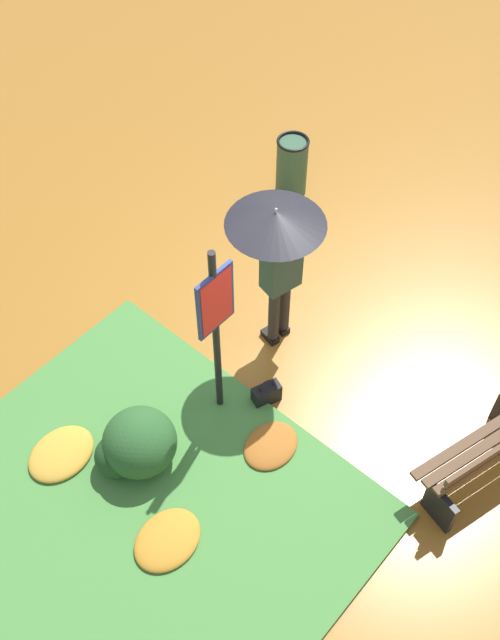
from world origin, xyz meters
The scene contains 11 objects.
ground_plane centered at (0.00, 0.00, 0.00)m, with size 18.00×18.00×0.00m, color #9E6623.
grass_verge centered at (3.23, 0.25, 0.03)m, with size 4.80×4.00×0.05m.
person_with_umbrella centered at (0.13, -0.12, 1.55)m, with size 0.96×0.96×2.04m.
info_sign_post centered at (1.15, 0.01, 1.44)m, with size 0.44×0.07×2.30m.
handbag centered at (0.79, 0.33, 0.13)m, with size 0.33×0.24×0.37m.
park_bench centered at (0.09, 2.41, 0.40)m, with size 1.44×0.75×0.75m.
trash_bin centered at (-1.91, -1.55, 0.42)m, with size 0.42×0.42×0.83m.
shrub_cluster centered at (2.16, -0.17, 0.30)m, with size 0.80×0.72×0.65m.
leaf_pile_near_person centered at (1.20, 0.73, 0.07)m, with size 0.61×0.49×0.13m.
leaf_pile_by_bench centered at (2.57, 0.65, 0.07)m, with size 0.67×0.54×0.15m.
leaf_pile_far_path centered at (2.64, -0.76, 0.08)m, with size 0.70×0.56×0.15m.
Camera 1 is at (4.10, 3.00, 6.68)m, focal length 41.99 mm.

